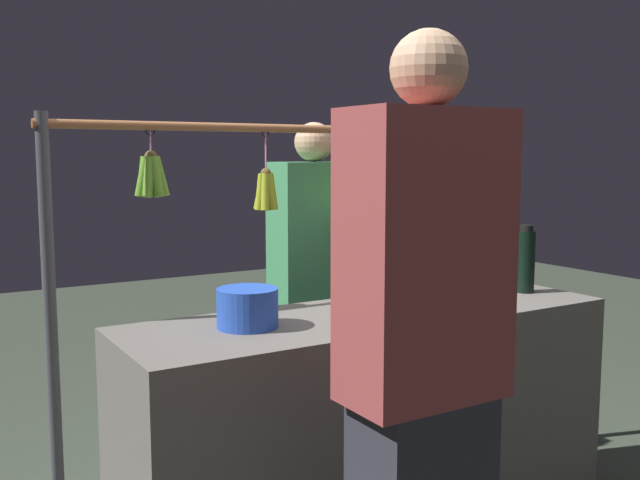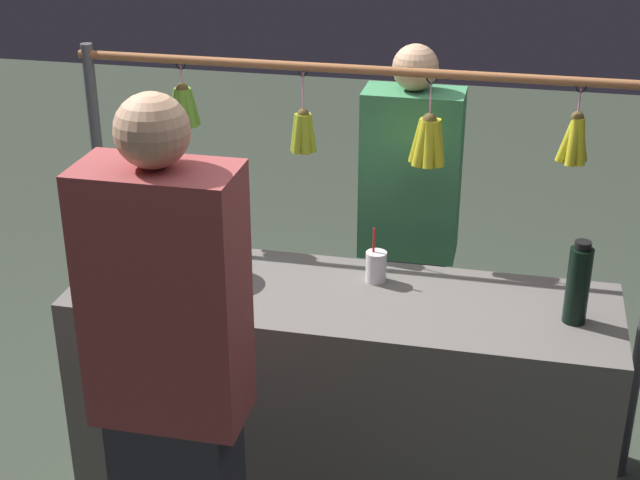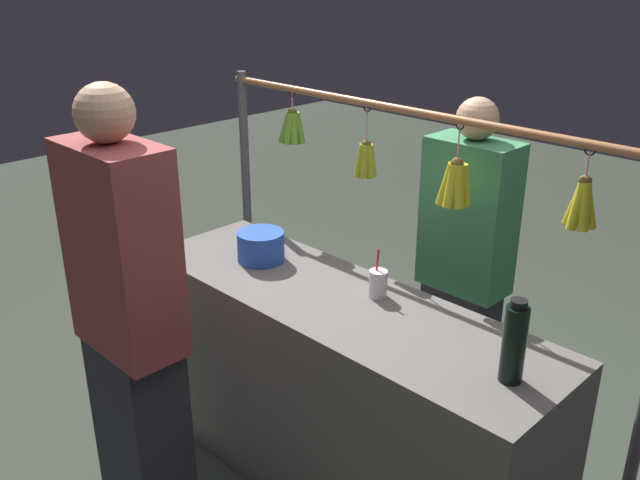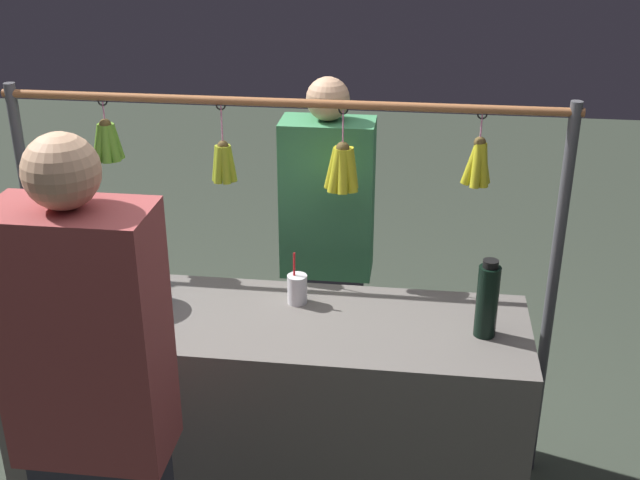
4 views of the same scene
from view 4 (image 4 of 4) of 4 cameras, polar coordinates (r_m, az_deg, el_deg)
market_counter at (r=3.12m, az=-3.62°, el=-12.53°), size 1.85×0.56×0.89m
display_rack at (r=3.13m, az=-2.49°, el=2.07°), size 2.15×0.14×1.60m
water_bottle at (r=2.76m, az=11.69°, el=-4.15°), size 0.07×0.07×0.28m
blue_bucket at (r=3.00m, az=-13.03°, el=-3.38°), size 0.20×0.20×0.13m
drink_cup at (r=2.94m, az=-1.62°, el=-3.46°), size 0.07×0.07×0.19m
vendor_person at (r=3.48m, az=0.51°, el=-1.68°), size 0.38×0.21×1.60m
customer_person at (r=2.42m, az=-15.32°, el=-13.33°), size 0.42×0.23×1.76m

